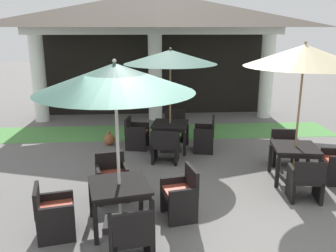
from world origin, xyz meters
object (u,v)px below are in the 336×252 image
at_px(patio_umbrella_near_foreground, 115,80).
at_px(patio_chair_near_foreground_west, 53,213).
at_px(patio_table_mid_right, 170,127).
at_px(patio_chair_mid_right_east, 205,136).
at_px(patio_chair_near_foreground_north, 112,178).
at_px(patio_umbrella_mid_left, 304,57).
at_px(patio_chair_mid_right_north, 174,126).
at_px(patio_chair_mid_left_north, 284,148).
at_px(terracotta_urn, 109,139).
at_px(patio_table_near_foreground, 119,190).
at_px(patio_chair_mid_right_south, 165,146).
at_px(patio_chair_near_foreground_east, 181,194).
at_px(patio_table_mid_left, 295,151).
at_px(patio_chair_mid_right_west, 136,134).
at_px(patio_umbrella_mid_right, 170,58).
at_px(patio_chair_mid_left_south, 306,180).
at_px(patio_chair_near_foreground_south, 131,237).

distance_m(patio_umbrella_near_foreground, patio_chair_near_foreground_west, 2.27).
relative_size(patio_table_mid_right, patio_chair_mid_right_east, 1.16).
relative_size(patio_chair_near_foreground_north, patio_umbrella_mid_left, 0.29).
distance_m(patio_chair_mid_right_north, patio_chair_mid_right_east, 1.31).
distance_m(patio_chair_mid_left_north, patio_table_mid_right, 2.90).
height_order(patio_chair_near_foreground_west, terracotta_urn, patio_chair_near_foreground_west).
bearing_deg(terracotta_urn, patio_table_mid_right, -17.21).
height_order(patio_table_near_foreground, patio_umbrella_near_foreground, patio_umbrella_near_foreground).
xyz_separation_m(patio_chair_mid_right_south, terracotta_urn, (-1.47, 1.42, -0.25)).
xyz_separation_m(patio_chair_near_foreground_west, patio_chair_near_foreground_east, (2.03, 0.43, 0.03)).
bearing_deg(patio_table_mid_left, patio_chair_mid_right_west, 145.28).
relative_size(patio_chair_mid_right_west, patio_chair_mid_right_north, 0.98).
bearing_deg(patio_table_mid_left, patio_chair_near_foreground_east, -151.79).
xyz_separation_m(patio_chair_near_foreground_west, patio_umbrella_mid_left, (4.58, 1.80, 2.21)).
bearing_deg(patio_table_near_foreground, patio_chair_near_foreground_east, 11.94).
distance_m(patio_table_mid_left, patio_chair_mid_right_north, 3.82).
bearing_deg(patio_table_near_foreground, patio_chair_mid_right_north, 74.45).
distance_m(patio_chair_near_foreground_north, patio_umbrella_mid_right, 3.62).
bearing_deg(patio_table_mid_right, patio_umbrella_near_foreground, -106.50).
height_order(patio_chair_near_foreground_west, patio_chair_mid_right_east, patio_chair_mid_right_east).
bearing_deg(terracotta_urn, patio_umbrella_near_foreground, -82.63).
distance_m(patio_chair_near_foreground_east, terracotta_urn, 4.33).
bearing_deg(terracotta_urn, patio_chair_mid_left_south, -42.17).
bearing_deg(patio_chair_near_foreground_east, patio_umbrella_mid_left, -73.72).
relative_size(patio_umbrella_mid_left, patio_chair_mid_right_east, 3.13).
bearing_deg(patio_chair_mid_right_west, patio_umbrella_near_foreground, 8.69).
xyz_separation_m(patio_table_mid_right, patio_chair_mid_right_east, (0.91, -0.19, -0.20)).
relative_size(patio_chair_near_foreground_east, patio_chair_mid_right_south, 1.06).
bearing_deg(patio_umbrella_near_foreground, patio_chair_mid_right_north, 74.45).
distance_m(patio_chair_near_foreground_west, patio_table_mid_left, 4.93).
xyz_separation_m(patio_umbrella_mid_left, patio_chair_mid_right_north, (-2.27, 3.06, -2.21)).
bearing_deg(patio_table_near_foreground, patio_umbrella_mid_right, 73.50).
bearing_deg(patio_chair_mid_left_south, patio_chair_mid_right_north, 127.66).
relative_size(patio_umbrella_near_foreground, patio_table_mid_right, 2.53).
distance_m(patio_table_near_foreground, patio_chair_mid_right_west, 3.93).
relative_size(patio_chair_near_foreground_north, terracotta_urn, 2.16).
height_order(patio_chair_near_foreground_west, patio_chair_mid_right_south, patio_chair_mid_right_south).
distance_m(patio_chair_near_foreground_south, patio_chair_mid_right_north, 5.75).
bearing_deg(patio_chair_mid_left_north, patio_table_mid_right, -15.29).
height_order(patio_chair_near_foreground_north, patio_chair_mid_right_south, patio_chair_near_foreground_north).
bearing_deg(patio_chair_near_foreground_west, terracotta_urn, 162.10).
relative_size(patio_chair_mid_right_east, terracotta_urn, 2.34).
distance_m(patio_umbrella_near_foreground, terracotta_urn, 4.83).
bearing_deg(patio_umbrella_mid_right, patio_table_mid_right, 93.58).
relative_size(patio_umbrella_near_foreground, patio_chair_mid_left_north, 3.35).
xyz_separation_m(patio_chair_mid_left_north, patio_chair_mid_right_north, (-2.43, 2.13, 0.00)).
bearing_deg(patio_chair_near_foreground_south, patio_chair_mid_left_north, 33.17).
bearing_deg(patio_chair_mid_right_east, patio_chair_mid_right_north, 44.94).
distance_m(patio_table_near_foreground, patio_chair_mid_left_south, 3.48).
distance_m(patio_table_near_foreground, patio_umbrella_mid_left, 4.36).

